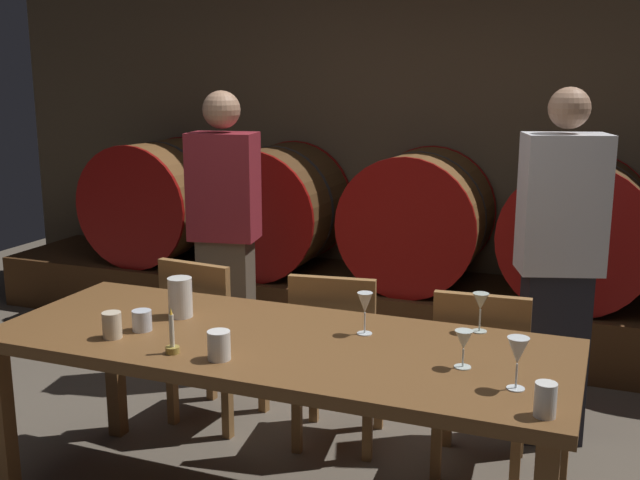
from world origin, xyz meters
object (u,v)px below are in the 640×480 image
(chair_right, at_px, (481,374))
(guest_right, at_px, (558,267))
(candle_center, at_px, (172,341))
(chair_center, at_px, (336,351))
(wine_barrel_left, at_px, (275,209))
(wine_glass_far_left, at_px, (365,304))
(cup_far_left, at_px, (112,325))
(wine_glass_center_left, at_px, (481,303))
(guest_left, at_px, (225,234))
(wine_glass_center_right, at_px, (464,341))
(cup_far_right, at_px, (545,400))
(wine_glass_far_right, at_px, (518,352))
(wine_barrel_far_left, at_px, (159,200))
(dining_table, at_px, (277,356))
(wine_barrel_right, at_px, (578,230))
(wine_barrel_center, at_px, (419,219))
(cup_center_right, at_px, (219,345))
(cup_center_left, at_px, (142,320))
(chair_left, at_px, (209,333))
(pitcher, at_px, (180,297))

(chair_right, relative_size, guest_right, 0.51)
(candle_center, bearing_deg, chair_center, 71.94)
(wine_barrel_left, bearing_deg, wine_glass_far_left, -57.29)
(cup_far_left, bearing_deg, wine_glass_center_left, 24.14)
(guest_right, bearing_deg, guest_left, -22.33)
(wine_glass_far_left, distance_m, wine_glass_center_left, 0.46)
(wine_glass_center_right, xyz_separation_m, cup_far_right, (0.30, -0.29, -0.04))
(wine_glass_far_right, bearing_deg, chair_center, 138.85)
(chair_right, bearing_deg, wine_barrel_far_left, -35.44)
(chair_center, distance_m, chair_right, 0.69)
(dining_table, distance_m, wine_glass_center_right, 0.75)
(wine_barrel_right, relative_size, chair_center, 1.03)
(wine_barrel_center, distance_m, wine_glass_center_left, 2.08)
(guest_left, relative_size, cup_center_right, 15.87)
(cup_center_left, bearing_deg, cup_center_right, -20.44)
(guest_right, xyz_separation_m, candle_center, (-1.25, -1.40, -0.06))
(chair_left, bearing_deg, dining_table, 142.47)
(chair_right, relative_size, wine_glass_far_right, 4.97)
(chair_right, relative_size, wine_glass_center_right, 6.47)
(candle_center, bearing_deg, wine_barrel_center, 83.93)
(wine_barrel_left, height_order, cup_center_right, wine_barrel_left)
(cup_far_left, bearing_deg, chair_left, 95.34)
(pitcher, xyz_separation_m, cup_far_left, (-0.11, -0.33, -0.03))
(chair_left, xyz_separation_m, wine_glass_far_right, (1.61, -0.80, 0.41))
(pitcher, height_order, wine_glass_far_right, wine_glass_far_right)
(dining_table, bearing_deg, cup_center_left, -168.30)
(guest_right, relative_size, wine_glass_center_left, 10.78)
(chair_center, bearing_deg, candle_center, 63.84)
(chair_right, xyz_separation_m, wine_glass_far_left, (-0.39, -0.45, 0.40))
(pitcher, height_order, wine_glass_center_right, pitcher)
(guest_right, bearing_deg, wine_glass_far_right, 70.55)
(wine_barrel_far_left, distance_m, dining_table, 3.08)
(guest_left, bearing_deg, wine_barrel_right, -161.16)
(wine_barrel_right, relative_size, guest_left, 0.54)
(wine_barrel_right, xyz_separation_m, cup_center_left, (-1.53, -2.42, -0.01))
(wine_glass_far_right, bearing_deg, guest_left, 142.35)
(wine_glass_far_left, distance_m, wine_glass_center_right, 0.48)
(chair_center, relative_size, guest_right, 0.51)
(chair_left, xyz_separation_m, chair_right, (1.38, -0.03, 0.00))
(wine_glass_far_left, xyz_separation_m, cup_far_right, (0.73, -0.50, -0.07))
(wine_barrel_right, height_order, cup_center_right, wine_barrel_right)
(chair_center, distance_m, wine_glass_far_right, 1.28)
(chair_right, bearing_deg, wine_glass_center_left, 91.42)
(chair_left, height_order, pitcher, pitcher)
(guest_left, distance_m, cup_center_left, 1.42)
(chair_right, distance_m, cup_far_left, 1.58)
(chair_left, xyz_separation_m, cup_far_right, (1.71, -0.98, 0.34))
(candle_center, bearing_deg, wine_glass_far_right, 6.07)
(pitcher, height_order, wine_glass_far_left, wine_glass_far_left)
(guest_right, bearing_deg, pitcher, 17.08)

